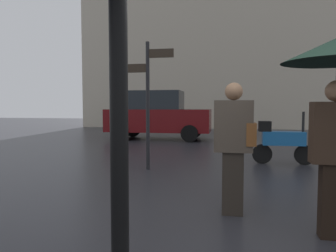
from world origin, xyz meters
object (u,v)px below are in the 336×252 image
parked_scooter (281,141)px  street_signpost (148,92)px  pedestrian_with_bag (234,140)px  parked_car_left (157,115)px

parked_scooter → street_signpost: 3.33m
parked_scooter → pedestrian_with_bag: bearing=-86.8°
pedestrian_with_bag → parked_car_left: (-2.94, 8.71, 0.06)m
street_signpost → pedestrian_with_bag: bearing=-55.7°
pedestrian_with_bag → street_signpost: street_signpost is taller
street_signpost → parked_car_left: bearing=100.8°
parked_scooter → parked_car_left: parked_car_left is taller
parked_scooter → street_signpost: size_ratio=0.52×
street_signpost → parked_scooter: bearing=21.9°
pedestrian_with_bag → parked_scooter: size_ratio=1.18×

